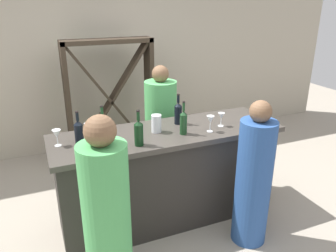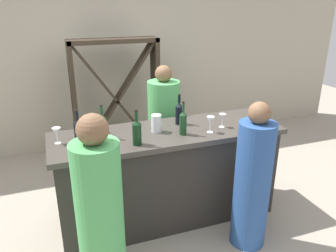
{
  "view_description": "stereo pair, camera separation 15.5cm",
  "coord_description": "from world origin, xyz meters",
  "px_view_note": "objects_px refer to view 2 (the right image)",
  "views": [
    {
      "loc": [
        -1.16,
        -2.77,
        2.18
      ],
      "look_at": [
        0.0,
        0.0,
        1.03
      ],
      "focal_mm": 35.5,
      "sensor_mm": 36.0,
      "label": 1
    },
    {
      "loc": [
        -1.02,
        -2.82,
        2.18
      ],
      "look_at": [
        0.0,
        0.0,
        1.03
      ],
      "focal_mm": 35.5,
      "sensor_mm": 36.0,
      "label": 2
    }
  ],
  "objects_px": {
    "water_pitcher": "(156,123)",
    "person_right_guest": "(164,133)",
    "wine_bottle_second_right_olive_green": "(183,122)",
    "person_center_guest": "(100,220)",
    "wine_bottle_second_left_olive_green": "(103,125)",
    "wine_rack": "(117,100)",
    "wine_bottle_leftmost_near_black": "(78,130)",
    "wine_glass_far_center": "(97,121)",
    "wine_glass_near_right": "(57,132)",
    "person_left_guest": "(252,182)",
    "wine_glass_near_left": "(211,121)",
    "wine_glass_near_center": "(222,118)",
    "wine_bottle_center_dark_green": "(137,132)",
    "wine_glass_far_left": "(88,126)",
    "wine_bottle_rightmost_near_black": "(179,113)"
  },
  "relations": [
    {
      "from": "wine_bottle_second_left_olive_green",
      "to": "wine_rack",
      "type": "bearing_deg",
      "value": 74.6
    },
    {
      "from": "wine_bottle_leftmost_near_black",
      "to": "wine_bottle_second_right_olive_green",
      "type": "relative_size",
      "value": 0.93
    },
    {
      "from": "wine_bottle_second_right_olive_green",
      "to": "person_center_guest",
      "type": "bearing_deg",
      "value": -143.73
    },
    {
      "from": "wine_bottle_rightmost_near_black",
      "to": "wine_glass_near_center",
      "type": "height_order",
      "value": "wine_bottle_rightmost_near_black"
    },
    {
      "from": "wine_glass_far_left",
      "to": "person_center_guest",
      "type": "relative_size",
      "value": 0.09
    },
    {
      "from": "wine_rack",
      "to": "person_left_guest",
      "type": "relative_size",
      "value": 1.22
    },
    {
      "from": "person_right_guest",
      "to": "wine_rack",
      "type": "bearing_deg",
      "value": -163.46
    },
    {
      "from": "wine_bottle_center_dark_green",
      "to": "wine_bottle_rightmost_near_black",
      "type": "relative_size",
      "value": 1.02
    },
    {
      "from": "wine_bottle_second_left_olive_green",
      "to": "wine_glass_far_center",
      "type": "distance_m",
      "value": 0.17
    },
    {
      "from": "wine_glass_near_right",
      "to": "water_pitcher",
      "type": "distance_m",
      "value": 0.91
    },
    {
      "from": "wine_bottle_center_dark_green",
      "to": "wine_glass_far_left",
      "type": "bearing_deg",
      "value": 137.09
    },
    {
      "from": "person_left_guest",
      "to": "wine_rack",
      "type": "bearing_deg",
      "value": 14.35
    },
    {
      "from": "person_left_guest",
      "to": "person_right_guest",
      "type": "relative_size",
      "value": 0.93
    },
    {
      "from": "water_pitcher",
      "to": "wine_bottle_second_left_olive_green",
      "type": "bearing_deg",
      "value": 176.98
    },
    {
      "from": "person_right_guest",
      "to": "person_left_guest",
      "type": "bearing_deg",
      "value": 13.63
    },
    {
      "from": "person_right_guest",
      "to": "wine_bottle_leftmost_near_black",
      "type": "bearing_deg",
      "value": -61.57
    },
    {
      "from": "wine_glass_near_right",
      "to": "person_left_guest",
      "type": "bearing_deg",
      "value": -22.99
    },
    {
      "from": "wine_glass_near_left",
      "to": "person_right_guest",
      "type": "bearing_deg",
      "value": 102.54
    },
    {
      "from": "wine_bottle_second_right_olive_green",
      "to": "person_center_guest",
      "type": "distance_m",
      "value": 1.19
    },
    {
      "from": "water_pitcher",
      "to": "person_right_guest",
      "type": "bearing_deg",
      "value": 65.16
    },
    {
      "from": "wine_glass_far_center",
      "to": "person_left_guest",
      "type": "height_order",
      "value": "person_left_guest"
    },
    {
      "from": "wine_rack",
      "to": "wine_glass_near_left",
      "type": "height_order",
      "value": "wine_rack"
    },
    {
      "from": "wine_bottle_leftmost_near_black",
      "to": "person_right_guest",
      "type": "bearing_deg",
      "value": 31.87
    },
    {
      "from": "wine_bottle_leftmost_near_black",
      "to": "wine_glass_far_left",
      "type": "distance_m",
      "value": 0.15
    },
    {
      "from": "wine_glass_near_center",
      "to": "person_center_guest",
      "type": "relative_size",
      "value": 0.09
    },
    {
      "from": "wine_rack",
      "to": "wine_bottle_center_dark_green",
      "type": "xyz_separation_m",
      "value": [
        -0.19,
        -1.86,
        0.26
      ]
    },
    {
      "from": "wine_bottle_second_right_olive_green",
      "to": "person_left_guest",
      "type": "xyz_separation_m",
      "value": [
        0.48,
        -0.5,
        -0.46
      ]
    },
    {
      "from": "wine_bottle_leftmost_near_black",
      "to": "wine_glass_far_center",
      "type": "height_order",
      "value": "wine_bottle_leftmost_near_black"
    },
    {
      "from": "wine_bottle_leftmost_near_black",
      "to": "wine_bottle_rightmost_near_black",
      "type": "xyz_separation_m",
      "value": [
        1.01,
        0.12,
        0.01
      ]
    },
    {
      "from": "wine_glass_far_left",
      "to": "wine_glass_near_right",
      "type": "bearing_deg",
      "value": -162.12
    },
    {
      "from": "person_right_guest",
      "to": "water_pitcher",
      "type": "bearing_deg",
      "value": -28.28
    },
    {
      "from": "wine_glass_near_center",
      "to": "person_left_guest",
      "type": "distance_m",
      "value": 0.7
    },
    {
      "from": "wine_glass_far_left",
      "to": "person_center_guest",
      "type": "xyz_separation_m",
      "value": [
        -0.06,
        -0.93,
        -0.38
      ]
    },
    {
      "from": "wine_bottle_rightmost_near_black",
      "to": "wine_bottle_second_right_olive_green",
      "type": "bearing_deg",
      "value": -104.09
    },
    {
      "from": "wine_bottle_second_right_olive_green",
      "to": "person_center_guest",
      "type": "xyz_separation_m",
      "value": [
        -0.9,
        -0.66,
        -0.41
      ]
    },
    {
      "from": "wine_glass_near_center",
      "to": "person_left_guest",
      "type": "xyz_separation_m",
      "value": [
        0.04,
        -0.54,
        -0.44
      ]
    },
    {
      "from": "wine_bottle_center_dark_green",
      "to": "water_pitcher",
      "type": "xyz_separation_m",
      "value": [
        0.25,
        0.23,
        -0.04
      ]
    },
    {
      "from": "wine_bottle_second_left_olive_green",
      "to": "wine_bottle_rightmost_near_black",
      "type": "bearing_deg",
      "value": 6.9
    },
    {
      "from": "wine_bottle_second_left_olive_green",
      "to": "wine_glass_far_left",
      "type": "height_order",
      "value": "wine_bottle_second_left_olive_green"
    },
    {
      "from": "person_left_guest",
      "to": "person_right_guest",
      "type": "height_order",
      "value": "person_right_guest"
    },
    {
      "from": "wine_glass_near_left",
      "to": "wine_glass_near_right",
      "type": "height_order",
      "value": "wine_glass_near_left"
    },
    {
      "from": "wine_glass_near_center",
      "to": "wine_glass_far_center",
      "type": "xyz_separation_m",
      "value": [
        -1.19,
        0.3,
        0.01
      ]
    },
    {
      "from": "person_left_guest",
      "to": "wine_glass_near_center",
      "type": "bearing_deg",
      "value": -0.15
    },
    {
      "from": "wine_bottle_second_left_olive_green",
      "to": "person_left_guest",
      "type": "relative_size",
      "value": 0.23
    },
    {
      "from": "wine_bottle_second_left_olive_green",
      "to": "wine_glass_near_right",
      "type": "distance_m",
      "value": 0.4
    },
    {
      "from": "wine_bottle_second_right_olive_green",
      "to": "person_left_guest",
      "type": "relative_size",
      "value": 0.23
    },
    {
      "from": "wine_bottle_rightmost_near_black",
      "to": "wine_glass_near_center",
      "type": "xyz_separation_m",
      "value": [
        0.37,
        -0.23,
        -0.02
      ]
    },
    {
      "from": "person_center_guest",
      "to": "wine_glass_far_left",
      "type": "bearing_deg",
      "value": -19.44
    },
    {
      "from": "wine_glass_far_center",
      "to": "wine_glass_near_right",
      "type": "bearing_deg",
      "value": -156.39
    },
    {
      "from": "wine_glass_far_left",
      "to": "wine_bottle_second_left_olive_green",
      "type": "bearing_deg",
      "value": -36.5
    }
  ]
}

